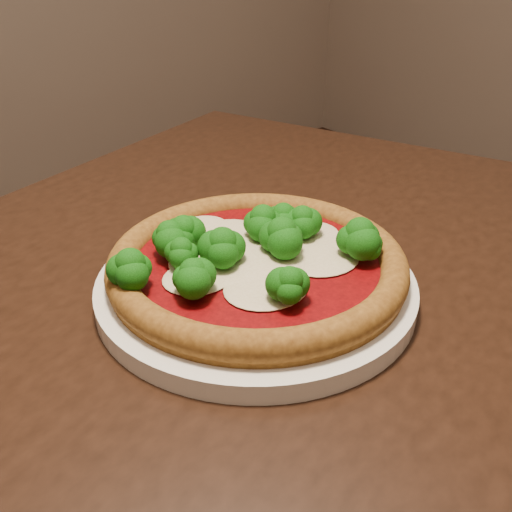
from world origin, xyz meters
TOP-DOWN VIEW (x-y plane):
  - dining_table at (-0.20, -0.19)m, footprint 1.34×1.14m
  - plate at (-0.13, -0.17)m, footprint 0.29×0.29m
  - pizza at (-0.12, -0.17)m, footprint 0.27×0.27m

SIDE VIEW (x-z plane):
  - dining_table at x=-0.20m, z-range 0.27..1.02m
  - plate at x=-0.13m, z-range 0.75..0.77m
  - pizza at x=-0.12m, z-range 0.75..0.81m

